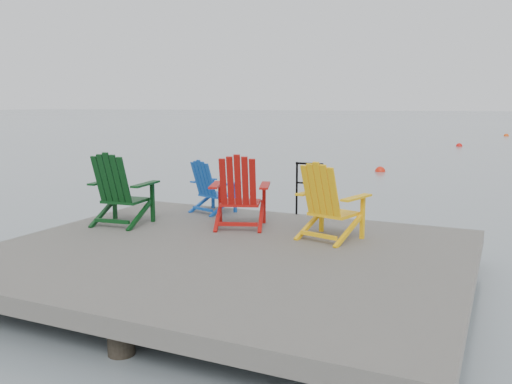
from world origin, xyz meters
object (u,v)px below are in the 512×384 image
at_px(buoy_a, 380,172).
at_px(buoy_b, 459,146).
at_px(buoy_d, 506,136).
at_px(chair_green, 120,189).
at_px(handrail, 309,184).
at_px(chair_red, 239,191).
at_px(chair_yellow, 329,201).
at_px(chair_blue, 211,186).

distance_m(buoy_a, buoy_b, 13.73).
height_order(buoy_b, buoy_d, buoy_d).
bearing_deg(buoy_b, chair_green, -96.47).
bearing_deg(chair_green, handrail, 32.49).
height_order(chair_red, chair_yellow, chair_red).
distance_m(chair_blue, buoy_d, 37.18).
relative_size(chair_red, buoy_a, 3.02).
height_order(chair_red, buoy_b, chair_red).
xyz_separation_m(handrail, chair_blue, (-1.62, -0.46, -0.08)).
height_order(chair_green, buoy_a, chair_green).
xyz_separation_m(chair_blue, buoy_b, (2.17, 24.74, -0.96)).
distance_m(chair_blue, chair_yellow, 2.60).
xyz_separation_m(chair_green, chair_yellow, (3.21, 0.46, -0.02)).
bearing_deg(chair_red, buoy_a, 71.54).
xyz_separation_m(handrail, chair_red, (-0.65, -1.31, 0.02)).
relative_size(chair_blue, buoy_d, 2.41).
distance_m(chair_red, chair_yellow, 1.45).
relative_size(chair_blue, buoy_a, 2.47).
bearing_deg(chair_yellow, chair_blue, 172.88).
bearing_deg(buoy_a, buoy_b, 83.37).
bearing_deg(chair_red, buoy_b, 67.02).
xyz_separation_m(chair_blue, chair_yellow, (2.41, -0.99, 0.08)).
distance_m(chair_green, chair_blue, 1.65).
height_order(chair_blue, buoy_a, chair_blue).
xyz_separation_m(chair_yellow, buoy_b, (-0.24, 25.72, -1.04)).
relative_size(handrail, buoy_a, 2.45).
xyz_separation_m(chair_green, buoy_b, (2.97, 26.18, -1.07)).
xyz_separation_m(chair_blue, buoy_d, (4.57, 36.89, -0.96)).
bearing_deg(chair_red, chair_yellow, -25.76).
distance_m(handrail, buoy_d, 36.56).
bearing_deg(chair_green, chair_blue, 55.27).
xyz_separation_m(chair_blue, chair_red, (0.97, -0.85, 0.10)).
distance_m(chair_red, buoy_a, 12.00).
distance_m(chair_red, buoy_d, 37.92).
bearing_deg(chair_yellow, chair_red, -170.32).
height_order(chair_red, buoy_d, chair_red).
xyz_separation_m(handrail, buoy_a, (-1.03, 10.63, -1.04)).
bearing_deg(buoy_d, chair_green, -97.98).
bearing_deg(chair_yellow, buoy_b, 105.68).
height_order(chair_yellow, buoy_b, chair_yellow).
distance_m(handrail, chair_yellow, 1.65).
xyz_separation_m(chair_red, buoy_a, (-0.38, 11.95, -1.06)).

